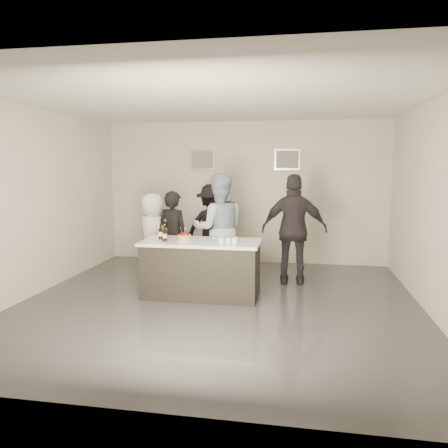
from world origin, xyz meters
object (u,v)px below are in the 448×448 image
at_px(person_guest_back, 212,227).
at_px(person_main_blue, 219,229).
at_px(bar_counter, 201,269).
at_px(cake, 184,238).
at_px(person_guest_right, 294,230).
at_px(beer_bottle_a, 160,231).
at_px(person_main_black, 173,236).
at_px(beer_bottle_b, 165,233).
at_px(person_guest_left, 153,235).

bearing_deg(person_guest_back, person_main_blue, 119.77).
xyz_separation_m(bar_counter, cake, (-0.27, -0.01, 0.49)).
bearing_deg(person_guest_right, beer_bottle_a, 25.08).
distance_m(bar_counter, cake, 0.56).
relative_size(person_main_blue, person_guest_right, 1.00).
xyz_separation_m(person_main_blue, person_guest_right, (1.31, 0.16, -0.00)).
relative_size(person_guest_right, person_guest_back, 1.13).
xyz_separation_m(person_main_black, person_guest_back, (0.50, 0.96, 0.04)).
bearing_deg(person_guest_right, person_main_blue, 6.91).
relative_size(cake, beer_bottle_a, 0.85).
relative_size(person_main_black, person_guest_right, 0.84).
xyz_separation_m(beer_bottle_b, person_guest_right, (1.98, 1.16, -0.06)).
bearing_deg(person_guest_left, bar_counter, -176.85).
height_order(person_main_black, person_guest_back, person_guest_back).
height_order(beer_bottle_a, person_main_blue, person_main_blue).
xyz_separation_m(beer_bottle_a, person_main_black, (-0.03, 0.80, -0.21)).
relative_size(beer_bottle_b, person_guest_right, 0.13).
relative_size(person_guest_left, person_guest_back, 0.92).
relative_size(beer_bottle_a, person_main_black, 0.16).
relative_size(beer_bottle_a, beer_bottle_b, 1.00).
distance_m(beer_bottle_b, person_guest_back, 1.97).
height_order(bar_counter, person_main_black, person_main_black).
relative_size(bar_counter, person_guest_back, 1.09).
distance_m(beer_bottle_a, person_guest_back, 1.84).
bearing_deg(person_main_black, bar_counter, 148.32).
bearing_deg(person_main_black, person_main_blue, -160.08).
height_order(bar_counter, beer_bottle_a, beer_bottle_a).
relative_size(beer_bottle_a, person_guest_right, 0.13).
relative_size(beer_bottle_b, person_main_black, 0.16).
height_order(cake, person_main_black, person_main_black).
xyz_separation_m(cake, beer_bottle_b, (-0.28, -0.14, 0.09)).
bearing_deg(cake, person_main_black, 117.01).
distance_m(person_main_blue, person_guest_right, 1.32).
bearing_deg(person_guest_right, bar_counter, 35.12).
bearing_deg(beer_bottle_a, cake, -4.58).
height_order(cake, person_guest_back, person_guest_back).
bearing_deg(beer_bottle_a, person_guest_left, 116.03).
xyz_separation_m(person_main_black, person_main_blue, (0.83, 0.02, 0.15)).
bearing_deg(person_guest_left, cake, 175.30).
height_order(bar_counter, person_main_blue, person_main_blue).
height_order(person_guest_left, person_guest_right, person_guest_right).
relative_size(beer_bottle_a, person_main_blue, 0.13).
height_order(beer_bottle_b, person_main_black, person_main_black).
relative_size(cake, beer_bottle_b, 0.85).
bearing_deg(beer_bottle_b, bar_counter, 15.05).
bearing_deg(beer_bottle_b, person_main_black, 98.80).
xyz_separation_m(beer_bottle_a, person_main_blue, (0.80, 0.83, -0.06)).
distance_m(cake, person_guest_right, 1.99).
bearing_deg(beer_bottle_a, person_guest_back, 74.85).
height_order(beer_bottle_b, person_guest_back, person_guest_back).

